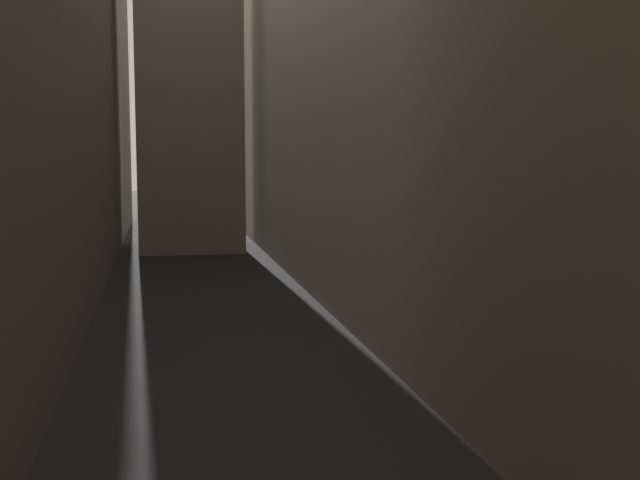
% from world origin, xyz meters
% --- Properties ---
extents(ground_plane, '(264.00, 264.00, 0.00)m').
position_xyz_m(ground_plane, '(0.00, 48.00, 0.00)').
color(ground_plane, '#232326').
extents(building_block_right, '(12.00, 108.00, 24.69)m').
position_xyz_m(building_block_right, '(11.50, 50.00, 12.34)').
color(building_block_right, gray).
rests_on(building_block_right, ground).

